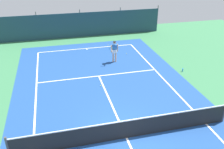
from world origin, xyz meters
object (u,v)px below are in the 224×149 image
object	(u,v)px
tennis_ball_near_player	(101,86)
water_bottle	(183,70)
tennis_player	(114,50)
tennis_ball_by_sideline	(108,45)
tennis_ball_midcourt	(127,54)
tennis_net	(127,129)

from	to	relation	value
tennis_ball_near_player	water_bottle	size ratio (longest dim) A/B	0.28
tennis_player	water_bottle	world-z (taller)	tennis_player
tennis_ball_near_player	water_bottle	world-z (taller)	water_bottle
tennis_ball_by_sideline	water_bottle	distance (m)	7.67
tennis_ball_near_player	tennis_ball_midcourt	distance (m)	5.78
tennis_net	water_bottle	world-z (taller)	tennis_net
tennis_player	water_bottle	bearing A→B (deg)	155.96
water_bottle	tennis_net	bearing A→B (deg)	-136.26
tennis_ball_midcourt	tennis_ball_by_sideline	world-z (taller)	same
tennis_player	tennis_ball_by_sideline	bearing A→B (deg)	-86.27
tennis_net	tennis_ball_near_player	xyz separation A→B (m)	(-0.17, 5.01, -0.48)
tennis_player	tennis_ball_by_sideline	world-z (taller)	tennis_player
water_bottle	tennis_ball_near_player	bearing A→B (deg)	-173.86
tennis_ball_midcourt	tennis_ball_by_sideline	bearing A→B (deg)	112.08
tennis_ball_by_sideline	water_bottle	bearing A→B (deg)	-59.68
tennis_net	water_bottle	distance (m)	8.20
tennis_ball_near_player	tennis_ball_by_sideline	world-z (taller)	same
tennis_ball_near_player	tennis_ball_by_sideline	bearing A→B (deg)	73.11
tennis_player	water_bottle	size ratio (longest dim) A/B	6.83
tennis_player	tennis_ball_near_player	size ratio (longest dim) A/B	24.85
tennis_ball_midcourt	water_bottle	world-z (taller)	water_bottle
tennis_ball_near_player	tennis_ball_midcourt	world-z (taller)	same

